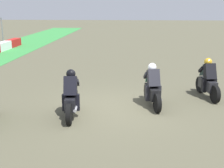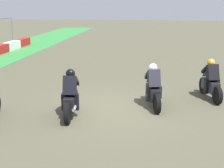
% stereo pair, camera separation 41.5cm
% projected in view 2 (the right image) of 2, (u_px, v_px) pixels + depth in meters
% --- Properties ---
extents(ground_plane, '(120.00, 120.00, 0.00)m').
position_uv_depth(ground_plane, '(114.00, 108.00, 10.44)').
color(ground_plane, brown).
extents(rider_lane_a, '(2.03, 0.61, 1.51)m').
position_uv_depth(rider_lane_a, '(211.00, 82.00, 11.37)').
color(rider_lane_a, black).
rests_on(rider_lane_a, ground_plane).
extents(rider_lane_b, '(2.03, 0.62, 1.51)m').
position_uv_depth(rider_lane_b, '(153.00, 89.00, 10.47)').
color(rider_lane_b, black).
rests_on(rider_lane_b, ground_plane).
extents(rider_lane_c, '(2.04, 0.56, 1.51)m').
position_uv_depth(rider_lane_c, '(71.00, 97.00, 9.59)').
color(rider_lane_c, black).
rests_on(rider_lane_c, ground_plane).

